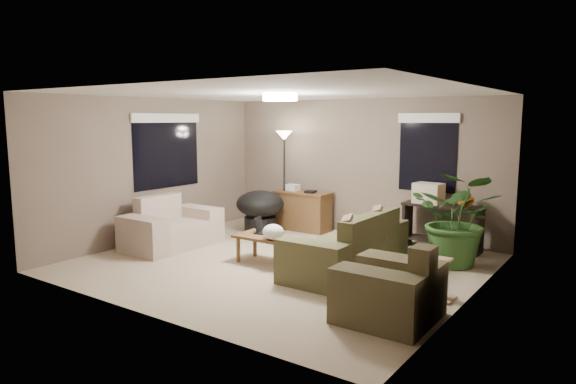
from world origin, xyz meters
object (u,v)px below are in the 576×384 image
Objects in this scene: cat_scratching_post at (441,282)px; papasan_chair at (260,208)px; main_sofa at (349,250)px; coffee_table at (269,240)px; console_table at (442,223)px; houseplant at (459,229)px; loveseat at (171,229)px; armchair at (390,292)px; floor_lamp at (284,147)px; desk at (303,211)px.

papasan_chair is at bearing 157.73° from cat_scratching_post.
coffee_table is at bearing -162.77° from main_sofa.
houseplant reaches higher than console_table.
loveseat is 1.15× the size of houseplant.
armchair reaches higher than console_table.
armchair is at bearing -80.77° from console_table.
papasan_chair is 1.26m from floor_lamp.
console_table is at bearing 122.03° from houseplant.
papasan_chair reaches higher than coffee_table.
cat_scratching_post is at bearing -29.47° from floor_lamp.
loveseat is 1.45× the size of desk.
papasan_chair is (0.55, 1.73, 0.17)m from loveseat.
floor_lamp is 4.60m from cat_scratching_post.
armchair is at bearing -34.18° from papasan_chair.
coffee_table is at bearing -68.97° from desk.
papasan_chair is 3.75m from houseplant.
main_sofa is at bearing 132.27° from armchair.
houseplant reaches higher than desk.
armchair is at bearing -22.21° from coffee_table.
cat_scratching_post is (0.77, -2.34, -0.22)m from console_table.
armchair is 0.72× the size of houseplant.
console_table is at bearing 51.37° from coffee_table.
loveseat is 1.23× the size of console_table.
loveseat is 1.82m from papasan_chair.
armchair is 1.00× the size of papasan_chair.
loveseat is at bearing -108.34° from floor_lamp.
console_table is 2.47m from cat_scratching_post.
armchair reaches higher than cat_scratching_post.
papasan_chair is 0.72× the size of houseplant.
coffee_table is at bearing 178.98° from cat_scratching_post.
desk is at bearing 166.66° from houseplant.
main_sofa is 2.20× the size of coffee_table.
houseplant reaches higher than coffee_table.
coffee_table is 0.77× the size of console_table.
floor_lamp reaches higher than papasan_chair.
armchair is 0.91× the size of desk.
loveseat reaches higher than desk.
loveseat is 2.62m from desk.
houseplant reaches higher than cat_scratching_post.
coffee_table is at bearing -48.59° from papasan_chair.
cat_scratching_post is (4.01, -1.64, -0.25)m from papasan_chair.
desk is (-0.86, 2.25, 0.02)m from coffee_table.
main_sofa is at bearing -109.21° from console_table.
papasan_chair is (-1.41, 1.60, 0.11)m from coffee_table.
main_sofa reaches higher than desk.
armchair is 2.00× the size of cat_scratching_post.
main_sofa reaches higher than console_table.
cat_scratching_post is at bearing -71.81° from console_table.
papasan_chair is (-3.24, -0.70, 0.03)m from console_table.
main_sofa is 2.00× the size of desk.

